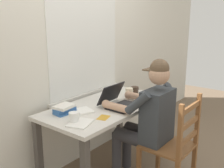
# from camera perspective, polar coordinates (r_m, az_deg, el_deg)

# --- Properties ---
(back_wall) EXTENTS (6.00, 0.08, 2.60)m
(back_wall) POSITION_cam_1_polar(r_m,az_deg,el_deg) (2.89, -7.91, 7.95)
(back_wall) COLOR silver
(back_wall) RESTS_ON ground
(desk) EXTENTS (1.37, 0.70, 0.74)m
(desk) POSITION_cam_1_polar(r_m,az_deg,el_deg) (2.76, -1.19, -6.44)
(desk) COLOR beige
(desk) RESTS_ON ground
(seated_person) EXTENTS (0.50, 0.60, 1.25)m
(seated_person) POSITION_cam_1_polar(r_m,az_deg,el_deg) (2.59, 7.52, -6.75)
(seated_person) COLOR #33383D
(seated_person) RESTS_ON ground
(wooden_chair) EXTENTS (0.42, 0.42, 0.94)m
(wooden_chair) POSITION_cam_1_polar(r_m,az_deg,el_deg) (2.57, 12.88, -12.72)
(wooden_chair) COLOR brown
(wooden_chair) RESTS_ON ground
(laptop) EXTENTS (0.33, 0.33, 0.22)m
(laptop) POSITION_cam_1_polar(r_m,az_deg,el_deg) (2.68, 1.47, -3.66)
(laptop) COLOR black
(laptop) RESTS_ON desk
(computer_mouse) EXTENTS (0.06, 0.10, 0.03)m
(computer_mouse) POSITION_cam_1_polar(r_m,az_deg,el_deg) (2.86, 6.20, -3.28)
(computer_mouse) COLOR black
(computer_mouse) RESTS_ON desk
(coffee_mug_white) EXTENTS (0.12, 0.08, 0.09)m
(coffee_mug_white) POSITION_cam_1_polar(r_m,az_deg,el_deg) (2.31, -8.09, -7.00)
(coffee_mug_white) COLOR white
(coffee_mug_white) RESTS_ON desk
(coffee_mug_dark) EXTENTS (0.13, 0.09, 0.09)m
(coffee_mug_dark) POSITION_cam_1_polar(r_m,az_deg,el_deg) (3.09, 4.85, -1.37)
(coffee_mug_dark) COLOR #38281E
(coffee_mug_dark) RESTS_ON desk
(coffee_mug_spare) EXTENTS (0.12, 0.08, 0.10)m
(coffee_mug_spare) POSITION_cam_1_polar(r_m,az_deg,el_deg) (2.97, 3.66, -1.85)
(coffee_mug_spare) COLOR beige
(coffee_mug_spare) RESTS_ON desk
(book_stack_main) EXTENTS (0.21, 0.16, 0.08)m
(book_stack_main) POSITION_cam_1_polar(r_m,az_deg,el_deg) (2.53, -10.05, -5.26)
(book_stack_main) COLOR #2D5B9E
(book_stack_main) RESTS_ON desk
(paper_pile_near_laptop) EXTENTS (0.28, 0.23, 0.01)m
(paper_pile_near_laptop) POSITION_cam_1_polar(r_m,az_deg,el_deg) (2.71, 2.65, -4.47)
(paper_pile_near_laptop) COLOR white
(paper_pile_near_laptop) RESTS_ON desk
(paper_pile_back_corner) EXTENTS (0.26, 0.23, 0.01)m
(paper_pile_back_corner) POSITION_cam_1_polar(r_m,az_deg,el_deg) (2.28, -6.77, -8.24)
(paper_pile_back_corner) COLOR white
(paper_pile_back_corner) RESTS_ON desk
(paper_pile_side) EXTENTS (0.25, 0.23, 0.02)m
(paper_pile_side) POSITION_cam_1_polar(r_m,az_deg,el_deg) (2.54, -6.61, -5.79)
(paper_pile_side) COLOR white
(paper_pile_side) RESTS_ON desk
(landscape_photo_print) EXTENTS (0.15, 0.12, 0.00)m
(landscape_photo_print) POSITION_cam_1_polar(r_m,az_deg,el_deg) (2.40, -1.83, -7.12)
(landscape_photo_print) COLOR gold
(landscape_photo_print) RESTS_ON desk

